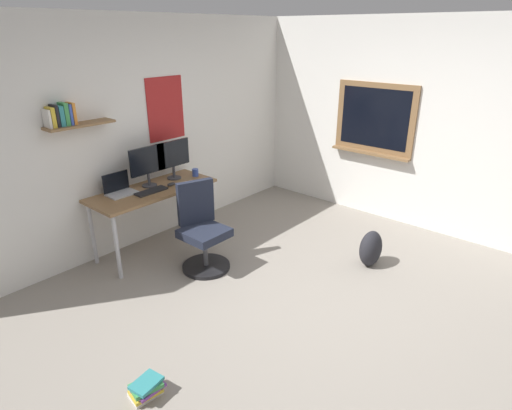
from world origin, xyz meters
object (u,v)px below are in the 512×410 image
keyboard (151,191)px  coffee_mug (195,173)px  desk (153,195)px  monitor_primary (148,164)px  backpack (371,248)px  monitor_secondary (173,157)px  computer_mouse (171,184)px  laptop (120,189)px  book_stack_on_floor (146,389)px  office_chair (202,232)px

keyboard → coffee_mug: bearing=4.1°
desk → monitor_primary: (0.04, 0.10, 0.35)m
keyboard → backpack: size_ratio=0.91×
monitor_secondary → computer_mouse: 0.36m
laptop → book_stack_on_floor: laptop is taller
office_chair → backpack: office_chair is taller
desk → computer_mouse: size_ratio=13.87×
monitor_secondary → coffee_mug: size_ratio=5.04×
desk → book_stack_on_floor: bearing=-129.0°
keyboard → coffee_mug: 0.70m
backpack → desk: bearing=121.9°
monitor_primary → computer_mouse: monitor_primary is taller
laptop → computer_mouse: laptop is taller
coffee_mug → book_stack_on_floor: 2.78m
monitor_primary → book_stack_on_floor: (-1.46, -1.85, -0.96)m
laptop → computer_mouse: 0.58m
monitor_primary → coffee_mug: (0.59, -0.12, -0.22)m
backpack → keyboard: bearing=124.3°
desk → keyboard: keyboard is taller
backpack → book_stack_on_floor: 2.74m
desk → coffee_mug: 0.63m
desk → computer_mouse: computer_mouse is taller
monitor_primary → book_stack_on_floor: 2.54m
coffee_mug → monitor_secondary: bearing=151.6°
desk → monitor_primary: monitor_primary is taller
desk → coffee_mug: coffee_mug is taller
desk → monitor_secondary: (0.40, 0.10, 0.35)m
desk → office_chair: office_chair is taller
desk → laptop: (-0.32, 0.14, 0.13)m
office_chair → monitor_secondary: size_ratio=2.05×
monitor_secondary → desk: bearing=-166.3°
computer_mouse → monitor_secondary: bearing=42.3°
keyboard → book_stack_on_floor: (-1.35, -1.68, -0.70)m
office_chair → coffee_mug: bearing=51.9°
coffee_mug → book_stack_on_floor: bearing=-139.7°
laptop → keyboard: size_ratio=0.84×
laptop → coffee_mug: laptop is taller
laptop → backpack: size_ratio=0.76×
laptop → monitor_primary: 0.42m
computer_mouse → office_chair: bearing=-101.0°
desk → laptop: laptop is taller
office_chair → computer_mouse: office_chair is taller
office_chair → desk: bearing=96.8°
backpack → coffee_mug: bearing=108.2°
monitor_primary → computer_mouse: 0.35m
coffee_mug → office_chair: bearing=-128.1°
desk → backpack: bearing=-58.1°
monitor_secondary → backpack: monitor_secondary is taller
laptop → book_stack_on_floor: (-1.10, -1.90, -0.74)m
laptop → monitor_secondary: monitor_secondary is taller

